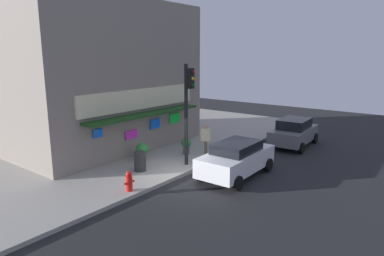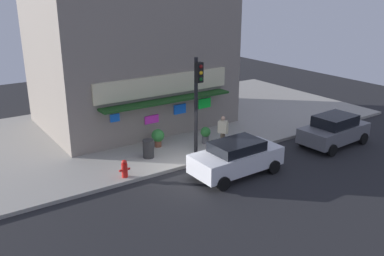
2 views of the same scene
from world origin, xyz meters
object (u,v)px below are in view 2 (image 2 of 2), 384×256
(potted_plant_by_doorway, at_px, (205,134))
(potted_plant_by_window, at_px, (158,137))
(traffic_light, at_px, (197,95))
(parked_car_grey, at_px, (334,130))
(fire_hydrant, at_px, (125,169))
(pedestrian, at_px, (223,131))
(parked_car_white, at_px, (236,157))
(trash_can, at_px, (148,149))

(potted_plant_by_doorway, relative_size, potted_plant_by_window, 0.95)
(traffic_light, distance_m, parked_car_grey, 8.14)
(fire_hydrant, xyz_separation_m, pedestrian, (5.83, 0.36, 0.57))
(potted_plant_by_doorway, bearing_deg, pedestrian, -73.12)
(fire_hydrant, relative_size, parked_car_white, 0.19)
(potted_plant_by_doorway, bearing_deg, potted_plant_by_window, 157.68)
(fire_hydrant, relative_size, trash_can, 0.90)
(potted_plant_by_window, xyz_separation_m, parked_car_white, (1.43, -4.74, 0.12))
(pedestrian, xyz_separation_m, parked_car_white, (-1.30, -2.67, -0.28))
(fire_hydrant, xyz_separation_m, potted_plant_by_window, (3.11, 2.43, 0.17))
(trash_can, bearing_deg, fire_hydrant, -144.42)
(fire_hydrant, height_order, potted_plant_by_window, potted_plant_by_window)
(potted_plant_by_doorway, distance_m, parked_car_white, 3.88)
(traffic_light, distance_m, potted_plant_by_doorway, 3.27)
(pedestrian, xyz_separation_m, parked_car_grey, (5.55, -2.72, -0.27))
(parked_car_grey, bearing_deg, fire_hydrant, 168.31)
(fire_hydrant, distance_m, pedestrian, 5.87)
(traffic_light, bearing_deg, trash_can, 149.52)
(trash_can, relative_size, parked_car_white, 0.21)
(traffic_light, xyz_separation_m, trash_can, (-2.09, 1.23, -2.72))
(trash_can, relative_size, parked_car_grey, 0.22)
(traffic_light, distance_m, fire_hydrant, 4.93)
(parked_car_grey, bearing_deg, trash_can, 158.18)
(trash_can, distance_m, parked_car_grey, 10.14)
(pedestrian, height_order, parked_car_white, pedestrian)
(parked_car_white, relative_size, parked_car_grey, 1.04)
(fire_hydrant, height_order, trash_can, trash_can)
(traffic_light, xyz_separation_m, parked_car_grey, (7.32, -2.54, -2.49))
(trash_can, bearing_deg, parked_car_grey, -21.82)
(fire_hydrant, bearing_deg, parked_car_grey, -11.69)
(pedestrian, bearing_deg, traffic_light, -174.19)
(potted_plant_by_window, bearing_deg, trash_can, -137.91)
(pedestrian, distance_m, potted_plant_by_window, 3.45)
(trash_can, xyz_separation_m, potted_plant_by_doorway, (3.53, 0.04, 0.07))
(trash_can, distance_m, potted_plant_by_doorway, 3.53)
(traffic_light, bearing_deg, fire_hydrant, -177.42)
(pedestrian, bearing_deg, fire_hydrant, -176.44)
(parked_car_grey, bearing_deg, parked_car_white, 179.60)
(pedestrian, bearing_deg, trash_can, 164.76)
(traffic_light, xyz_separation_m, parked_car_white, (0.47, -2.49, -2.50))
(potted_plant_by_doorway, bearing_deg, fire_hydrant, -165.24)
(trash_can, height_order, potted_plant_by_doorway, trash_can)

